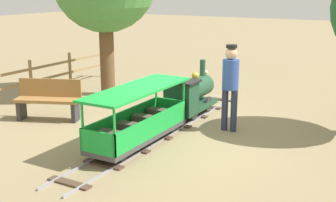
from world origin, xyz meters
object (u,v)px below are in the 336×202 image
locomotive (190,94)px  passenger_car (139,122)px  park_bench (49,100)px  conductor_person (230,81)px

locomotive → passenger_car: (0.00, -1.94, -0.06)m
locomotive → park_bench: size_ratio=1.07×
passenger_car → conductor_person: conductor_person is taller
passenger_car → park_bench: 2.44m
locomotive → conductor_person: (1.04, -0.45, 0.47)m
park_bench → conductor_person: bearing=18.0°
passenger_car → park_bench: bearing=171.3°
locomotive → conductor_person: 1.23m
passenger_car → park_bench: (-2.41, 0.37, -0.01)m
conductor_person → park_bench: (-3.45, -1.12, -0.54)m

